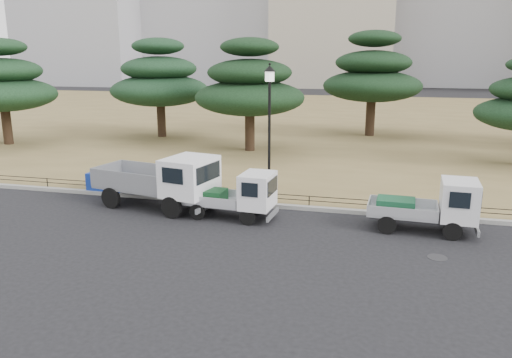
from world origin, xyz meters
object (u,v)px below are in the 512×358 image
(truck_large, at_px, (162,179))
(tarp_pile, at_px, (110,179))
(street_lamp, at_px, (269,111))
(truck_kei_front, at_px, (236,195))
(truck_kei_rear, at_px, (431,206))

(truck_large, relative_size, tarp_pile, 3.16)
(street_lamp, bearing_deg, tarp_pile, 178.11)
(truck_large, height_order, tarp_pile, truck_large)
(truck_kei_front, distance_m, truck_kei_rear, 6.94)
(truck_kei_front, height_order, street_lamp, street_lamp)
(truck_kei_rear, xyz_separation_m, tarp_pile, (-13.48, 1.94, -0.35))
(truck_large, xyz_separation_m, street_lamp, (4.06, 1.42, 2.63))
(street_lamp, distance_m, tarp_pile, 8.05)
(truck_kei_front, distance_m, tarp_pile, 6.89)
(truck_kei_front, bearing_deg, truck_large, 175.36)
(truck_kei_front, xyz_separation_m, truck_kei_rear, (6.94, 0.21, 0.05))
(truck_large, bearing_deg, tarp_pile, 165.04)
(truck_kei_rear, height_order, tarp_pile, truck_kei_rear)
(truck_large, height_order, truck_kei_rear, truck_large)
(street_lamp, bearing_deg, truck_kei_front, -113.24)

